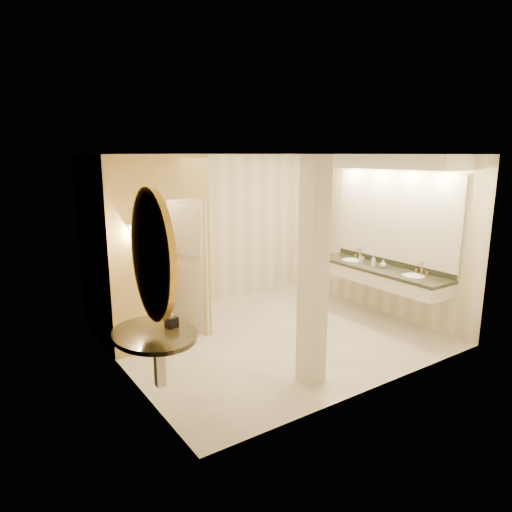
{
  "coord_description": "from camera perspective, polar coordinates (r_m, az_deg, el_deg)",
  "views": [
    {
      "loc": [
        -3.86,
        -5.3,
        2.69
      ],
      "look_at": [
        -0.14,
        0.2,
        1.22
      ],
      "focal_mm": 32.0,
      "sensor_mm": 36.0,
      "label": 1
    }
  ],
  "objects": [
    {
      "name": "toilet_closet",
      "position": [
        6.96,
        -10.25,
        1.51
      ],
      "size": [
        1.5,
        1.55,
        2.7
      ],
      "color": "tan",
      "rests_on": "floor"
    },
    {
      "name": "soap_bottle_c",
      "position": [
        7.78,
        14.44,
        -0.64
      ],
      "size": [
        0.08,
        0.08,
        0.2
      ],
      "primitive_type": "imported",
      "rotation": [
        0.0,
        0.0,
        -0.12
      ],
      "color": "#C6B28C",
      "rests_on": "vanity"
    },
    {
      "name": "wall_back",
      "position": [
        8.36,
        -6.1,
        3.23
      ],
      "size": [
        4.5,
        0.02,
        2.7
      ],
      "primitive_type": "cube",
      "color": "silver",
      "rests_on": "floor"
    },
    {
      "name": "tissue_box",
      "position": [
        5.04,
        -10.51,
        -8.13
      ],
      "size": [
        0.13,
        0.13,
        0.11
      ],
      "primitive_type": "cube",
      "rotation": [
        0.0,
        0.0,
        0.21
      ],
      "color": "black",
      "rests_on": "console_shelf"
    },
    {
      "name": "wall_right",
      "position": [
        8.2,
        14.83,
        2.69
      ],
      "size": [
        0.02,
        4.0,
        2.7
      ],
      "primitive_type": "cube",
      "color": "silver",
      "rests_on": "floor"
    },
    {
      "name": "wall_front",
      "position": [
        5.25,
        14.93,
        -2.72
      ],
      "size": [
        4.5,
        0.02,
        2.7
      ],
      "primitive_type": "cube",
      "color": "silver",
      "rests_on": "floor"
    },
    {
      "name": "wall_left",
      "position": [
        5.7,
        -16.66,
        -1.64
      ],
      "size": [
        0.02,
        4.0,
        2.7
      ],
      "primitive_type": "cube",
      "color": "silver",
      "rests_on": "floor"
    },
    {
      "name": "wall_sconce",
      "position": [
        6.12,
        -15.21,
        3.06
      ],
      "size": [
        0.14,
        0.14,
        0.42
      ],
      "color": "#B8933B",
      "rests_on": "toilet_closet"
    },
    {
      "name": "toilet",
      "position": [
        7.31,
        -16.0,
        -6.77
      ],
      "size": [
        0.45,
        0.7,
        0.68
      ],
      "primitive_type": "imported",
      "rotation": [
        0.0,
        0.0,
        3.03
      ],
      "color": "white",
      "rests_on": "floor"
    },
    {
      "name": "vanity",
      "position": [
        7.71,
        15.73,
        4.13
      ],
      "size": [
        0.75,
        2.6,
        2.09
      ],
      "color": "silver",
      "rests_on": "floor"
    },
    {
      "name": "soap_bottle_a",
      "position": [
        8.11,
        12.98,
        -0.25
      ],
      "size": [
        0.07,
        0.07,
        0.13
      ],
      "primitive_type": "imported",
      "rotation": [
        0.0,
        0.0,
        0.23
      ],
      "color": "beige",
      "rests_on": "vanity"
    },
    {
      "name": "pillar",
      "position": [
        5.32,
        7.16,
        -2.18
      ],
      "size": [
        0.26,
        0.26,
        2.7
      ],
      "primitive_type": "cube",
      "color": "silver",
      "rests_on": "floor"
    },
    {
      "name": "soap_bottle_b",
      "position": [
        7.78,
        15.59,
        -0.95
      ],
      "size": [
        0.14,
        0.14,
        0.13
      ],
      "primitive_type": "imported",
      "rotation": [
        0.0,
        0.0,
        0.43
      ],
      "color": "silver",
      "rests_on": "vanity"
    },
    {
      "name": "console_shelf",
      "position": [
        4.82,
        -12.68,
        -4.0
      ],
      "size": [
        1.07,
        1.07,
        1.98
      ],
      "color": "black",
      "rests_on": "floor"
    },
    {
      "name": "ceiling",
      "position": [
        6.55,
        2.08,
        12.59
      ],
      "size": [
        4.5,
        4.5,
        0.0
      ],
      "primitive_type": "plane",
      "rotation": [
        3.14,
        0.0,
        0.0
      ],
      "color": "silver",
      "rests_on": "wall_back"
    },
    {
      "name": "floor",
      "position": [
        7.09,
        1.9,
        -9.81
      ],
      "size": [
        4.5,
        4.5,
        0.0
      ],
      "primitive_type": "plane",
      "color": "white",
      "rests_on": "ground"
    }
  ]
}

